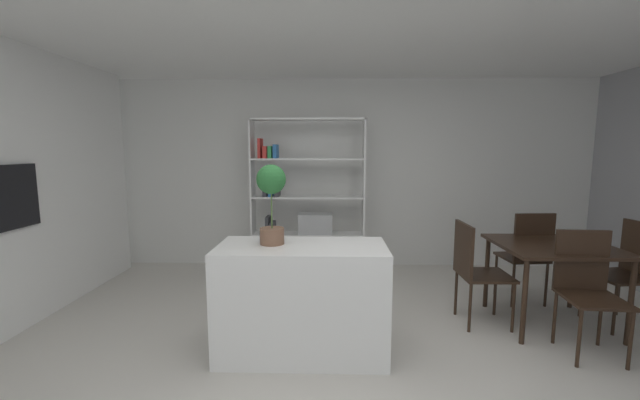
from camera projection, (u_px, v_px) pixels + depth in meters
ground_plane at (341, 378)px, 2.77m from camera, size 9.75×9.75×0.00m
back_partition at (336, 174)px, 5.40m from camera, size 7.09×0.06×2.58m
built_in_oven at (8, 197)px, 3.30m from camera, size 0.06×0.62×0.56m
kitchen_island at (302, 299)px, 3.09m from camera, size 1.33×0.63×0.88m
potted_plant_on_island at (271, 195)px, 3.03m from camera, size 0.23×0.23×0.63m
open_bookshelf at (302, 204)px, 5.08m from camera, size 1.47×0.30×2.02m
dining_table at (553, 253)px, 3.56m from camera, size 0.99×0.90×0.76m
dining_chair_island_side at (474, 265)px, 3.59m from camera, size 0.45×0.44×0.96m
dining_chair_near at (587, 282)px, 3.11m from camera, size 0.45×0.46×0.98m
dining_chair_window_side at (631, 265)px, 3.57m from camera, size 0.50×0.50×0.97m
dining_chair_far at (528, 250)px, 4.04m from camera, size 0.45×0.45×0.99m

